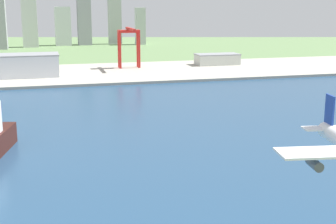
% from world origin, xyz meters
% --- Properties ---
extents(ground_plane, '(2400.00, 2400.00, 0.00)m').
position_xyz_m(ground_plane, '(0.00, 300.00, 0.00)').
color(ground_plane, '#628251').
extents(water_bay, '(840.00, 360.00, 0.15)m').
position_xyz_m(water_bay, '(0.00, 240.00, 0.07)').
color(water_bay, navy).
rests_on(water_bay, ground).
extents(industrial_pier, '(840.00, 140.00, 2.50)m').
position_xyz_m(industrial_pier, '(0.00, 490.00, 1.25)').
color(industrial_pier, '#AAA597').
rests_on(industrial_pier, ground).
extents(port_crane_red, '(22.82, 46.09, 42.67)m').
position_xyz_m(port_crane_red, '(48.11, 512.12, 32.98)').
color(port_crane_red, red).
rests_on(port_crane_red, industrial_pier).
extents(warehouse_main, '(61.55, 33.23, 21.10)m').
position_xyz_m(warehouse_main, '(-57.19, 478.40, 13.07)').
color(warehouse_main, silver).
rests_on(warehouse_main, industrial_pier).
extents(warehouse_annex, '(48.58, 23.63, 12.10)m').
position_xyz_m(warehouse_annex, '(148.58, 515.73, 8.57)').
color(warehouse_annex, silver).
rests_on(warehouse_annex, industrial_pier).
extents(distant_skyline, '(296.11, 68.30, 128.24)m').
position_xyz_m(distant_skyline, '(-28.98, 824.53, 48.73)').
color(distant_skyline, '#A4A3A9').
rests_on(distant_skyline, ground).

